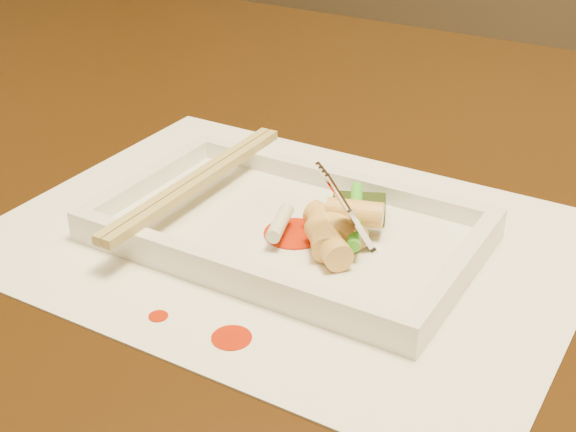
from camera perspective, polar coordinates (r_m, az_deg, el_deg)
The scene contains 20 objects.
table at distance 0.70m, azimuth 3.32°, elevation -4.76°, with size 1.40×0.90×0.75m.
placemat at distance 0.57m, azimuth 0.00°, elevation -1.66°, with size 0.40×0.30×0.00m, color white.
sauce_splatter_a at distance 0.47m, azimuth -4.03°, elevation -8.63°, with size 0.02×0.02×0.00m, color #BB2205.
sauce_splatter_b at distance 0.49m, azimuth -9.21°, elevation -7.04°, with size 0.01×0.01×0.00m, color #BB2205.
plate_base at distance 0.56m, azimuth 0.00°, elevation -1.25°, with size 0.26×0.16×0.01m, color white.
plate_rim_far at distance 0.61m, azimuth 3.51°, elevation 2.63°, with size 0.26×0.01×0.01m, color white.
plate_rim_near at distance 0.50m, azimuth -4.29°, elevation -3.80°, with size 0.26×0.01×0.01m, color white.
plate_rim_left at distance 0.62m, azimuth -9.88°, elevation 2.57°, with size 0.01×0.14×0.01m, color white.
plate_rim_right at distance 0.51m, azimuth 12.00°, elevation -3.69°, with size 0.01×0.14×0.01m, color white.
veg_piece at distance 0.57m, azimuth 5.05°, elevation 0.58°, with size 0.04×0.03×0.01m, color black.
scallion_white at distance 0.54m, azimuth -0.57°, elevation -0.48°, with size 0.01×0.01×0.04m, color #EAEACC.
scallion_green at distance 0.55m, azimuth 4.81°, elevation 0.06°, with size 0.01×0.01×0.09m, color green.
chopstick_a at distance 0.59m, azimuth -6.84°, elevation 2.58°, with size 0.01×0.21×0.01m, color tan.
chopstick_b at distance 0.59m, azimuth -6.21°, elevation 2.41°, with size 0.01×0.21×0.01m, color tan.
fork at distance 0.51m, azimuth 7.79°, elevation 5.17°, with size 0.09×0.10×0.14m, color silver, non-canonical shape.
sauce_blob_0 at distance 0.55m, azimuth 0.45°, elevation -1.26°, with size 0.04×0.04×0.00m, color #BB2205.
rice_cake_0 at distance 0.54m, azimuth 2.53°, elevation -1.18°, with size 0.02×0.02×0.05m, color #EECC6F.
rice_cake_1 at distance 0.54m, azimuth 3.37°, elevation -0.67°, with size 0.02×0.02×0.05m, color #EECC6F.
rice_cake_2 at distance 0.55m, azimuth 4.77°, elevation 0.23°, with size 0.02×0.02×0.04m, color #EECC6F.
rice_cake_3 at distance 0.52m, azimuth 2.88°, elevation -1.90°, with size 0.02×0.02×0.04m, color #EECC6F.
Camera 1 is at (0.26, -0.52, 1.04)m, focal length 50.00 mm.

